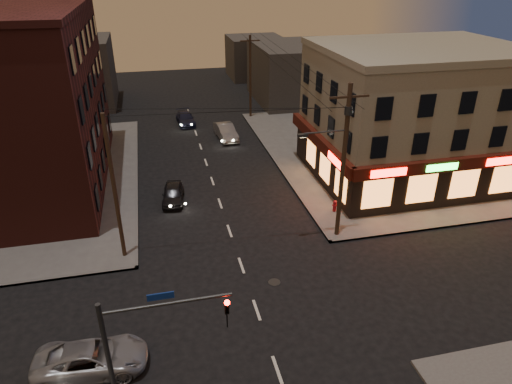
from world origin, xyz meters
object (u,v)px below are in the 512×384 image
object	(u,v)px
sedan_far	(185,119)
fire_hydrant	(335,205)
sedan_near	(173,194)
sedan_mid	(226,132)
suv_cross	(91,358)

from	to	relation	value
sedan_far	fire_hydrant	bearing A→B (deg)	-71.97
sedan_near	sedan_mid	distance (m)	13.95
sedan_mid	sedan_far	size ratio (longest dim) A/B	1.04
sedan_far	sedan_mid	bearing A→B (deg)	-60.32
sedan_near	fire_hydrant	xyz separation A→B (m)	(11.17, -4.41, -0.03)
sedan_near	sedan_far	world-z (taller)	sedan_near
suv_cross	fire_hydrant	distance (m)	19.13
suv_cross	sedan_far	world-z (taller)	suv_cross
sedan_near	fire_hydrant	world-z (taller)	sedan_near
sedan_near	sedan_far	xyz separation A→B (m)	(2.61, 18.12, -0.01)
suv_cross	fire_hydrant	size ratio (longest dim) A/B	5.72
sedan_near	sedan_far	distance (m)	18.31
suv_cross	sedan_near	distance (m)	15.91
sedan_near	fire_hydrant	size ratio (longest dim) A/B	4.44
sedan_near	suv_cross	bearing A→B (deg)	-99.69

